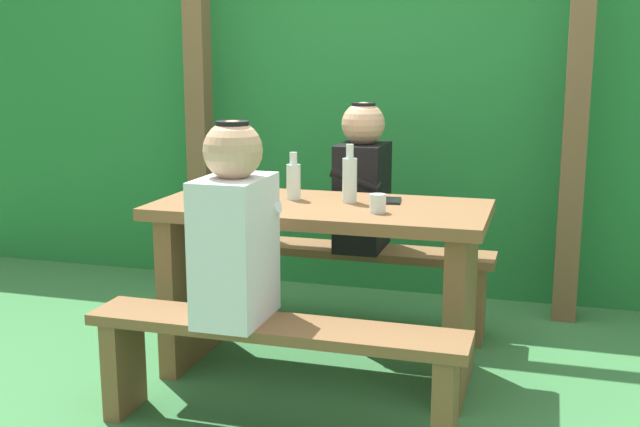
% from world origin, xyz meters
% --- Properties ---
extents(ground_plane, '(12.00, 12.00, 0.00)m').
position_xyz_m(ground_plane, '(0.00, 0.00, 0.00)').
color(ground_plane, '#397641').
extents(hedge_backdrop, '(6.40, 0.87, 1.96)m').
position_xyz_m(hedge_backdrop, '(0.00, 1.71, 0.98)').
color(hedge_backdrop, '#227534').
rests_on(hedge_backdrop, ground_plane).
extents(pergola_post_left, '(0.12, 0.12, 1.99)m').
position_xyz_m(pergola_post_left, '(-1.03, 1.03, 0.99)').
color(pergola_post_left, brown).
rests_on(pergola_post_left, ground_plane).
extents(pergola_post_right, '(0.12, 0.12, 1.99)m').
position_xyz_m(pergola_post_right, '(1.03, 1.03, 0.99)').
color(pergola_post_right, brown).
rests_on(pergola_post_right, ground_plane).
extents(picnic_table, '(1.40, 0.64, 0.75)m').
position_xyz_m(picnic_table, '(0.00, 0.00, 0.51)').
color(picnic_table, brown).
rests_on(picnic_table, ground_plane).
extents(bench_near, '(1.40, 0.24, 0.42)m').
position_xyz_m(bench_near, '(0.00, -0.58, 0.31)').
color(bench_near, brown).
rests_on(bench_near, ground_plane).
extents(bench_far, '(1.40, 0.24, 0.42)m').
position_xyz_m(bench_far, '(0.00, 0.58, 0.31)').
color(bench_far, brown).
rests_on(bench_far, ground_plane).
extents(person_white_shirt, '(0.25, 0.35, 0.72)m').
position_xyz_m(person_white_shirt, '(-0.14, -0.58, 0.76)').
color(person_white_shirt, silver).
rests_on(person_white_shirt, bench_near).
extents(person_black_coat, '(0.25, 0.35, 0.72)m').
position_xyz_m(person_black_coat, '(0.05, 0.58, 0.76)').
color(person_black_coat, black).
rests_on(person_black_coat, bench_far).
extents(drinking_glass, '(0.07, 0.07, 0.08)m').
position_xyz_m(drinking_glass, '(0.27, -0.11, 0.79)').
color(drinking_glass, silver).
rests_on(drinking_glass, picnic_table).
extents(bottle_left, '(0.06, 0.06, 0.25)m').
position_xyz_m(bottle_left, '(0.11, 0.07, 0.85)').
color(bottle_left, silver).
rests_on(bottle_left, picnic_table).
extents(bottle_right, '(0.06, 0.06, 0.21)m').
position_xyz_m(bottle_right, '(-0.14, 0.07, 0.84)').
color(bottle_right, silver).
rests_on(bottle_right, picnic_table).
extents(bottle_center, '(0.06, 0.06, 0.22)m').
position_xyz_m(bottle_center, '(-0.32, -0.04, 0.84)').
color(bottle_center, silver).
rests_on(bottle_center, picnic_table).
extents(cell_phone, '(0.09, 0.15, 0.01)m').
position_xyz_m(cell_phone, '(0.28, 0.13, 0.76)').
color(cell_phone, black).
rests_on(cell_phone, picnic_table).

